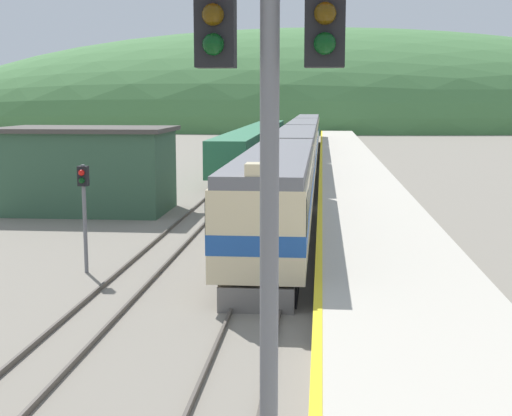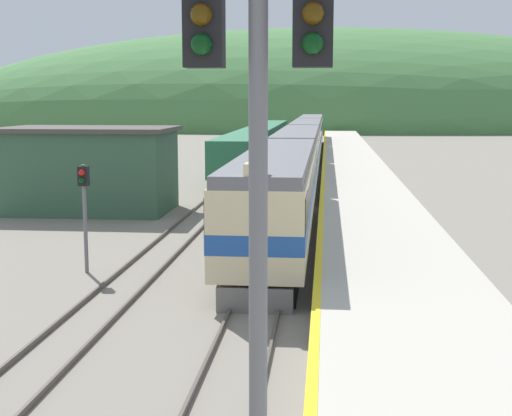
# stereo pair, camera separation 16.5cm
# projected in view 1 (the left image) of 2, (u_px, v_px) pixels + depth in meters

# --- Properties ---
(track_main) EXTENTS (1.52, 180.00, 0.16)m
(track_main) POSITION_uv_depth(u_px,v_px,m) (303.00, 160.00, 73.03)
(track_main) COLOR #4C443D
(track_main) RESTS_ON ground
(track_siding) EXTENTS (1.52, 180.00, 0.16)m
(track_siding) POSITION_uv_depth(u_px,v_px,m) (258.00, 159.00, 73.45)
(track_siding) COLOR #4C443D
(track_siding) RESTS_ON ground
(platform) EXTENTS (5.26, 140.00, 0.86)m
(platform) POSITION_uv_depth(u_px,v_px,m) (355.00, 178.00, 52.90)
(platform) COLOR #BCB5A5
(platform) RESTS_ON ground
(distant_hills) EXTENTS (188.47, 84.81, 44.03)m
(distant_hills) POSITION_uv_depth(u_px,v_px,m) (314.00, 126.00, 165.42)
(distant_hills) COLOR #477A42
(distant_hills) RESTS_ON ground
(station_shed) EXTENTS (9.45, 5.86, 4.70)m
(station_shed) POSITION_uv_depth(u_px,v_px,m) (87.00, 169.00, 39.60)
(station_shed) COLOR #385B42
(station_shed) RESTS_ON ground
(express_train_lead_car) EXTENTS (2.95, 19.92, 4.40)m
(express_train_lead_car) POSITION_uv_depth(u_px,v_px,m) (277.00, 195.00, 30.09)
(express_train_lead_car) COLOR black
(express_train_lead_car) RESTS_ON ground
(carriage_second) EXTENTS (2.94, 20.69, 4.04)m
(carriage_second) POSITION_uv_depth(u_px,v_px,m) (295.00, 156.00, 51.18)
(carriage_second) COLOR black
(carriage_second) RESTS_ON ground
(carriage_third) EXTENTS (2.94, 20.69, 4.04)m
(carriage_third) POSITION_uv_depth(u_px,v_px,m) (303.00, 139.00, 72.41)
(carriage_third) COLOR black
(carriage_third) RESTS_ON ground
(carriage_fourth) EXTENTS (2.94, 20.69, 4.04)m
(carriage_fourth) POSITION_uv_depth(u_px,v_px,m) (308.00, 130.00, 93.65)
(carriage_fourth) COLOR black
(carriage_fourth) RESTS_ON ground
(siding_train) EXTENTS (2.90, 47.63, 3.44)m
(siding_train) POSITION_uv_depth(u_px,v_px,m) (257.00, 144.00, 71.08)
(siding_train) COLOR black
(siding_train) RESTS_ON ground
(signal_mast_main) EXTENTS (2.20, 0.42, 8.57)m
(signal_mast_main) POSITION_uv_depth(u_px,v_px,m) (269.00, 159.00, 7.33)
(signal_mast_main) COLOR slate
(signal_mast_main) RESTS_ON ground
(signal_post_siding) EXTENTS (0.36, 0.42, 3.93)m
(signal_post_siding) POSITION_uv_depth(u_px,v_px,m) (84.00, 196.00, 25.41)
(signal_post_siding) COLOR slate
(signal_post_siding) RESTS_ON ground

